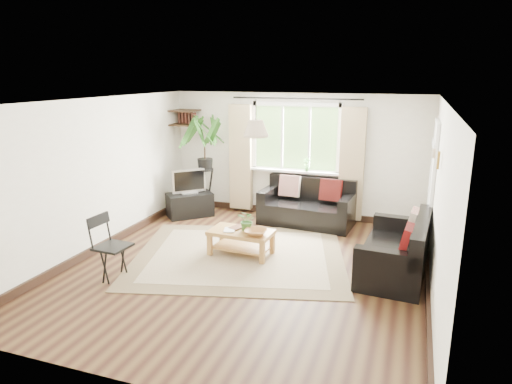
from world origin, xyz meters
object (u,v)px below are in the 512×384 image
(palm_stand, at_px, (205,165))
(sofa_back, at_px, (307,203))
(coffee_table, at_px, (241,243))
(folding_chair, at_px, (113,248))
(sofa_right, at_px, (395,247))
(tv_stand, at_px, (190,205))

(palm_stand, bearing_deg, sofa_back, -1.21)
(coffee_table, relative_size, palm_stand, 0.50)
(sofa_back, bearing_deg, coffee_table, -104.30)
(palm_stand, relative_size, folding_chair, 2.21)
(sofa_right, relative_size, folding_chair, 1.89)
(palm_stand, bearing_deg, folding_chair, -87.82)
(sofa_back, bearing_deg, sofa_right, -41.66)
(sofa_back, distance_m, coffee_table, 1.93)
(sofa_right, xyz_separation_m, coffee_table, (-2.28, -0.09, -0.20))
(tv_stand, xyz_separation_m, folding_chair, (0.33, -2.90, 0.21))
(sofa_back, distance_m, sofa_right, 2.40)
(palm_stand, xyz_separation_m, folding_chair, (0.12, -3.22, -0.54))
(sofa_back, height_order, sofa_right, sofa_back)
(sofa_back, xyz_separation_m, palm_stand, (-2.09, 0.04, 0.58))
(coffee_table, relative_size, tv_stand, 1.13)
(palm_stand, bearing_deg, tv_stand, -122.52)
(sofa_back, xyz_separation_m, coffee_table, (-0.62, -1.82, -0.20))
(coffee_table, xyz_separation_m, palm_stand, (-1.48, 1.86, 0.78))
(sofa_right, relative_size, coffee_table, 1.72)
(coffee_table, bearing_deg, palm_stand, 128.43)
(sofa_right, height_order, palm_stand, palm_stand)
(sofa_right, bearing_deg, tv_stand, -105.71)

